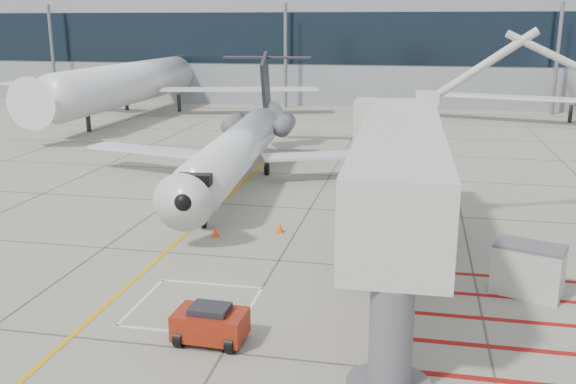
# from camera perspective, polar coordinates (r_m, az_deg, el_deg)

# --- Properties ---
(ground_plane) EXTENTS (260.00, 260.00, 0.00)m
(ground_plane) POSITION_cam_1_polar(r_m,az_deg,el_deg) (23.76, -2.91, -9.49)
(ground_plane) COLOR gray
(ground_plane) RESTS_ON ground
(regional_jet) EXTENTS (24.77, 30.15, 7.45)m
(regional_jet) POSITION_cam_1_polar(r_m,az_deg,el_deg) (37.39, -5.16, 5.43)
(regional_jet) COLOR white
(regional_jet) RESTS_ON ground_plane
(jet_bridge) EXTENTS (9.90, 20.34, 8.07)m
(jet_bridge) POSITION_cam_1_polar(r_m,az_deg,el_deg) (23.33, 9.84, 0.36)
(jet_bridge) COLOR silver
(jet_bridge) RESTS_ON ground_plane
(pushback_tug) EXTENTS (2.27, 1.47, 1.30)m
(pushback_tug) POSITION_cam_1_polar(r_m,az_deg,el_deg) (20.68, -6.92, -11.48)
(pushback_tug) COLOR maroon
(pushback_tug) RESTS_ON ground_plane
(baggage_cart) EXTENTS (2.04, 1.51, 1.16)m
(baggage_cart) POSITION_cam_1_polar(r_m,az_deg,el_deg) (25.38, 6.82, -6.53)
(baggage_cart) COLOR #535458
(baggage_cart) RESTS_ON ground_plane
(ground_power_unit) EXTENTS (2.76, 2.16, 1.92)m
(ground_power_unit) POSITION_cam_1_polar(r_m,az_deg,el_deg) (25.41, 20.56, -6.48)
(ground_power_unit) COLOR beige
(ground_power_unit) RESTS_ON ground_plane
(cone_nose) EXTENTS (0.36, 0.36, 0.49)m
(cone_nose) POSITION_cam_1_polar(r_m,az_deg,el_deg) (30.47, -6.46, -3.51)
(cone_nose) COLOR #FF4B0D
(cone_nose) RESTS_ON ground_plane
(cone_side) EXTENTS (0.37, 0.37, 0.51)m
(cone_side) POSITION_cam_1_polar(r_m,az_deg,el_deg) (30.84, -0.73, -3.17)
(cone_side) COLOR #FF590D
(cone_side) RESTS_ON ground_plane
(terminal_building) EXTENTS (180.00, 28.00, 14.00)m
(terminal_building) POSITION_cam_1_polar(r_m,az_deg,el_deg) (91.12, 14.65, 12.59)
(terminal_building) COLOR gray
(terminal_building) RESTS_ON ground_plane
(terminal_glass_band) EXTENTS (180.00, 0.10, 6.00)m
(terminal_glass_band) POSITION_cam_1_polar(r_m,az_deg,el_deg) (77.07, 15.21, 12.98)
(terminal_glass_band) COLOR black
(terminal_glass_band) RESTS_ON ground_plane
(bg_aircraft_b) EXTENTS (38.44, 42.72, 12.81)m
(bg_aircraft_b) POSITION_cam_1_polar(r_m,az_deg,el_deg) (73.38, -12.83, 11.81)
(bg_aircraft_b) COLOR silver
(bg_aircraft_b) RESTS_ON ground_plane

